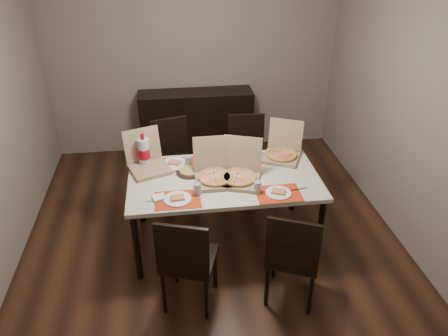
{
  "coord_description": "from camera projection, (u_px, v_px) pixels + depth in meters",
  "views": [
    {
      "loc": [
        -0.36,
        -3.68,
        2.88
      ],
      "look_at": [
        0.11,
        -0.17,
        0.85
      ],
      "focal_mm": 35.0,
      "sensor_mm": 36.0,
      "label": 1
    }
  ],
  "objects": [
    {
      "name": "room_walls",
      "position": [
        204.0,
        57.0,
        4.15
      ],
      "size": [
        3.84,
        4.02,
        2.62
      ],
      "color": "gray",
      "rests_on": "ground"
    },
    {
      "name": "pizza_box_right",
      "position": [
        282.0,
        152.0,
        4.45
      ],
      "size": [
        0.48,
        0.5,
        0.35
      ],
      "color": "#947655",
      "rests_on": "dining_table"
    },
    {
      "name": "dip_bowl",
      "position": [
        231.0,
        163.0,
        4.33
      ],
      "size": [
        0.16,
        0.16,
        0.03
      ],
      "primitive_type": "imported",
      "rotation": [
        0.0,
        0.0,
        0.27
      ],
      "color": "white",
      "rests_on": "dining_table"
    },
    {
      "name": "chair_far_right",
      "position": [
        247.0,
        151.0,
        5.11
      ],
      "size": [
        0.45,
        0.45,
        0.93
      ],
      "color": "black",
      "rests_on": "ground"
    },
    {
      "name": "pizza_box_extra",
      "position": [
        215.0,
        175.0,
        4.06
      ],
      "size": [
        0.37,
        0.41,
        0.37
      ],
      "color": "#947655",
      "rests_on": "dining_table"
    },
    {
      "name": "chair_near_left",
      "position": [
        187.0,
        259.0,
        3.49
      ],
      "size": [
        0.53,
        0.53,
        0.93
      ],
      "color": "black",
      "rests_on": "ground"
    },
    {
      "name": "setting_far_right",
      "position": [
        259.0,
        156.0,
        4.45
      ],
      "size": [
        0.44,
        0.3,
        0.11
      ],
      "color": "red",
      "rests_on": "dining_table"
    },
    {
      "name": "chair_near_right",
      "position": [
        293.0,
        255.0,
        3.54
      ],
      "size": [
        0.55,
        0.55,
        0.93
      ],
      "color": "black",
      "rests_on": "ground"
    },
    {
      "name": "dining_table",
      "position": [
        224.0,
        183.0,
        4.17
      ],
      "size": [
        1.8,
        1.0,
        0.75
      ],
      "color": "beige",
      "rests_on": "ground"
    },
    {
      "name": "soda_bottle",
      "position": [
        144.0,
        153.0,
        4.25
      ],
      "size": [
        0.12,
        0.12,
        0.35
      ],
      "color": "silver",
      "rests_on": "dining_table"
    },
    {
      "name": "setting_far_left",
      "position": [
        176.0,
        163.0,
        4.33
      ],
      "size": [
        0.44,
        0.3,
        0.11
      ],
      "color": "red",
      "rests_on": "dining_table"
    },
    {
      "name": "napkin_loose",
      "position": [
        225.0,
        176.0,
        4.14
      ],
      "size": [
        0.15,
        0.15,
        0.02
      ],
      "primitive_type": "cube",
      "rotation": [
        0.0,
        0.0,
        0.36
      ],
      "color": "white",
      "rests_on": "dining_table"
    },
    {
      "name": "chair_far_left",
      "position": [
        174.0,
        156.0,
        5.01
      ],
      "size": [
        0.52,
        0.52,
        0.93
      ],
      "color": "black",
      "rests_on": "ground"
    },
    {
      "name": "ground",
      "position": [
        211.0,
        231.0,
        4.64
      ],
      "size": [
        3.8,
        4.0,
        0.02
      ],
      "primitive_type": "cube",
      "color": "#3E2213",
      "rests_on": "ground"
    },
    {
      "name": "sideboard",
      "position": [
        197.0,
        124.0,
        5.95
      ],
      "size": [
        1.5,
        0.4,
        0.9
      ],
      "primitive_type": "cube",
      "color": "black",
      "rests_on": "ground"
    },
    {
      "name": "faina_plate",
      "position": [
        190.0,
        172.0,
        4.2
      ],
      "size": [
        0.27,
        0.27,
        0.03
      ],
      "color": "black",
      "rests_on": "dining_table"
    },
    {
      "name": "setting_near_right",
      "position": [
        272.0,
        191.0,
        3.88
      ],
      "size": [
        0.5,
        0.3,
        0.11
      ],
      "color": "red",
      "rests_on": "dining_table"
    },
    {
      "name": "pizza_box_center",
      "position": [
        239.0,
        175.0,
        4.06
      ],
      "size": [
        0.48,
        0.5,
        0.37
      ],
      "color": "#947655",
      "rests_on": "dining_table"
    },
    {
      "name": "pizza_box_left",
      "position": [
        148.0,
        163.0,
        4.25
      ],
      "size": [
        0.47,
        0.5,
        0.36
      ],
      "color": "#947655",
      "rests_on": "dining_table"
    },
    {
      "name": "setting_near_left",
      "position": [
        181.0,
        196.0,
        3.81
      ],
      "size": [
        0.49,
        0.3,
        0.11
      ],
      "color": "red",
      "rests_on": "dining_table"
    }
  ]
}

